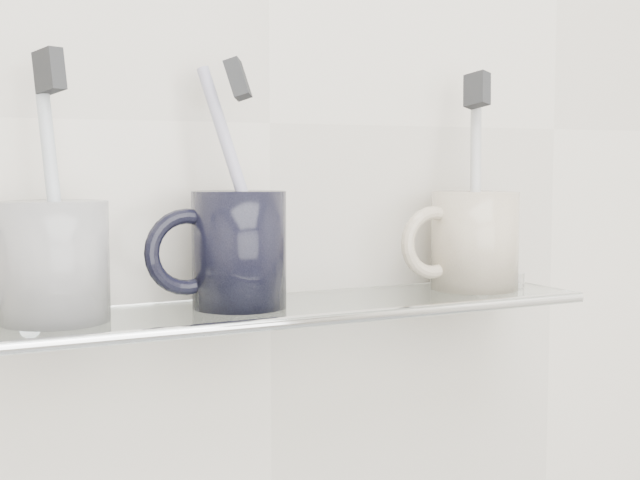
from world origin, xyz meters
TOP-DOWN VIEW (x-y plane):
  - wall_back at (0.00, 1.10)m, footprint 2.50×0.00m
  - shelf_glass at (0.00, 1.04)m, footprint 0.50×0.12m
  - shelf_rail at (0.00, 0.98)m, footprint 0.50×0.01m
  - bracket_left at (-0.21, 1.09)m, footprint 0.02×0.03m
  - bracket_right at (0.21, 1.09)m, footprint 0.02×0.03m
  - mug_left at (-0.20, 1.04)m, footprint 0.08×0.08m
  - toothbrush_left at (-0.20, 1.04)m, footprint 0.02×0.04m
  - bristles_left at (-0.20, 1.04)m, footprint 0.02×0.03m
  - mug_center at (-0.05, 1.04)m, footprint 0.10×0.10m
  - mug_center_handle at (-0.10, 1.04)m, footprint 0.07×0.01m
  - toothbrush_center at (-0.05, 1.04)m, footprint 0.06×0.06m
  - bristles_center at (-0.05, 1.04)m, footprint 0.03×0.03m
  - mug_right at (0.18, 1.04)m, footprint 0.09×0.09m
  - mug_right_handle at (0.13, 1.04)m, footprint 0.07×0.01m
  - toothbrush_right at (0.18, 1.04)m, footprint 0.04×0.05m
  - bristles_right at (0.18, 1.04)m, footprint 0.02×0.03m
  - chrome_cap at (0.22, 1.04)m, footprint 0.03×0.03m

SIDE VIEW (x-z plane):
  - bracket_left at x=-0.21m, z-range 1.08..1.09m
  - bracket_right at x=0.21m, z-range 1.08..1.09m
  - shelf_glass at x=0.00m, z-range 1.09..1.10m
  - shelf_rail at x=0.00m, z-range 1.09..1.10m
  - chrome_cap at x=0.22m, z-range 1.10..1.11m
  - mug_left at x=-0.20m, z-range 1.10..1.19m
  - mug_right at x=0.18m, z-range 1.10..1.19m
  - mug_right_handle at x=0.13m, z-range 1.11..1.18m
  - mug_center at x=-0.05m, z-range 1.10..1.19m
  - mug_center_handle at x=-0.10m, z-range 1.11..1.18m
  - toothbrush_left at x=-0.20m, z-range 1.11..1.30m
  - toothbrush_center at x=-0.05m, z-range 1.11..1.29m
  - toothbrush_right at x=0.18m, z-range 1.11..1.29m
  - wall_back at x=0.00m, z-range 0.00..2.50m
  - bristles_left at x=-0.20m, z-range 1.26..1.30m
  - bristles_center at x=-0.05m, z-range 1.26..1.30m
  - bristles_right at x=0.18m, z-range 1.26..1.30m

